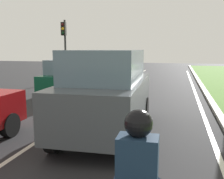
# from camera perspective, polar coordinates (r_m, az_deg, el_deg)

# --- Properties ---
(ground_plane) EXTENTS (60.00, 60.00, 0.00)m
(ground_plane) POSITION_cam_1_polar(r_m,az_deg,el_deg) (12.08, 1.47, -1.91)
(ground_plane) COLOR #262628
(lane_line_center) EXTENTS (0.12, 32.00, 0.01)m
(lane_line_center) POSITION_cam_1_polar(r_m,az_deg,el_deg) (12.26, -1.73, -1.74)
(lane_line_center) COLOR silver
(lane_line_center) RESTS_ON ground
(lane_line_right_edge) EXTENTS (0.12, 32.00, 0.01)m
(lane_line_right_edge) POSITION_cam_1_polar(r_m,az_deg,el_deg) (11.82, 18.74, -2.64)
(lane_line_right_edge) COLOR silver
(lane_line_right_edge) RESTS_ON ground
(curb_right) EXTENTS (0.24, 48.00, 0.12)m
(curb_right) POSITION_cam_1_polar(r_m,az_deg,el_deg) (11.86, 21.16, -2.45)
(curb_right) COLOR #9E9B93
(curb_right) RESTS_ON ground
(car_suv_ahead) EXTENTS (2.11, 4.57, 2.28)m
(car_suv_ahead) POSITION_cam_1_polar(r_m,az_deg,el_deg) (6.86, -1.09, -0.53)
(car_suv_ahead) COLOR #474C51
(car_suv_ahead) RESTS_ON ground
(car_hatchback_far) EXTENTS (1.74, 3.71, 1.78)m
(car_hatchback_far) POSITION_cam_1_polar(r_m,az_deg,el_deg) (12.86, -9.74, 2.61)
(car_hatchback_far) COLOR #0C472D
(car_hatchback_far) RESTS_ON ground
(rider_person) EXTENTS (0.51, 0.41, 1.16)m
(rider_person) POSITION_cam_1_polar(r_m,az_deg,el_deg) (2.66, 5.78, -16.07)
(rider_person) COLOR #192D47
(rider_person) RESTS_ON ground
(traffic_light_overhead_left) EXTENTS (0.32, 0.50, 4.27)m
(traffic_light_overhead_left) POSITION_cam_1_polar(r_m,az_deg,el_deg) (18.44, -10.57, 10.91)
(traffic_light_overhead_left) COLOR #2D2D2D
(traffic_light_overhead_left) RESTS_ON ground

